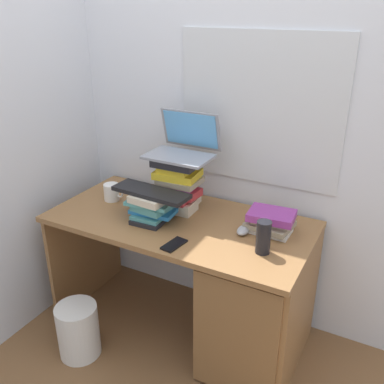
# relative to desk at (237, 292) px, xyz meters

# --- Properties ---
(ground_plane) EXTENTS (6.00, 6.00, 0.00)m
(ground_plane) POSITION_rel_desk_xyz_m (-0.36, 0.03, -0.40)
(ground_plane) COLOR brown
(wall_back) EXTENTS (6.00, 0.06, 2.60)m
(wall_back) POSITION_rel_desk_xyz_m (-0.36, 0.42, 0.90)
(wall_back) COLOR silver
(wall_back) RESTS_ON ground
(wall_left) EXTENTS (0.05, 6.00, 2.60)m
(wall_left) POSITION_rel_desk_xyz_m (-1.22, 0.03, 0.90)
(wall_left) COLOR silver
(wall_left) RESTS_ON ground
(desk) EXTENTS (1.41, 0.69, 0.73)m
(desk) POSITION_rel_desk_xyz_m (0.00, 0.00, 0.00)
(desk) COLOR olive
(desk) RESTS_ON ground
(book_stack_tall) EXTENTS (0.25, 0.21, 0.31)m
(book_stack_tall) POSITION_rel_desk_xyz_m (-0.42, 0.12, 0.50)
(book_stack_tall) COLOR beige
(book_stack_tall) RESTS_ON desk
(book_stack_keyboard_riser) EXTENTS (0.26, 0.20, 0.16)m
(book_stack_keyboard_riser) POSITION_rel_desk_xyz_m (-0.48, -0.05, 0.41)
(book_stack_keyboard_riser) COLOR black
(book_stack_keyboard_riser) RESTS_ON desk
(book_stack_side) EXTENTS (0.25, 0.20, 0.11)m
(book_stack_side) POSITION_rel_desk_xyz_m (0.12, 0.12, 0.39)
(book_stack_side) COLOR white
(book_stack_side) RESTS_ON desk
(laptop) EXTENTS (0.35, 0.28, 0.23)m
(laptop) POSITION_rel_desk_xyz_m (-0.41, 0.18, 0.70)
(laptop) COLOR gray
(laptop) RESTS_ON book_stack_tall
(keyboard) EXTENTS (0.43, 0.16, 0.02)m
(keyboard) POSITION_rel_desk_xyz_m (-0.48, -0.06, 0.50)
(keyboard) COLOR black
(keyboard) RESTS_ON book_stack_keyboard_riser
(computer_mouse) EXTENTS (0.06, 0.10, 0.04)m
(computer_mouse) POSITION_rel_desk_xyz_m (0.00, 0.05, 0.35)
(computer_mouse) COLOR #A5A8AD
(computer_mouse) RESTS_ON desk
(mug) EXTENTS (0.13, 0.09, 0.10)m
(mug) POSITION_rel_desk_xyz_m (-0.83, 0.06, 0.38)
(mug) COLOR white
(mug) RESTS_ON desk
(water_bottle) EXTENTS (0.07, 0.07, 0.16)m
(water_bottle) POSITION_rel_desk_xyz_m (0.15, -0.08, 0.41)
(water_bottle) COLOR black
(water_bottle) RESTS_ON desk
(cell_phone) EXTENTS (0.08, 0.14, 0.01)m
(cell_phone) POSITION_rel_desk_xyz_m (-0.25, -0.22, 0.34)
(cell_phone) COLOR black
(cell_phone) RESTS_ON desk
(wastebasket) EXTENTS (0.23, 0.23, 0.31)m
(wastebasket) POSITION_rel_desk_xyz_m (-0.75, -0.42, -0.24)
(wastebasket) COLOR silver
(wastebasket) RESTS_ON ground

